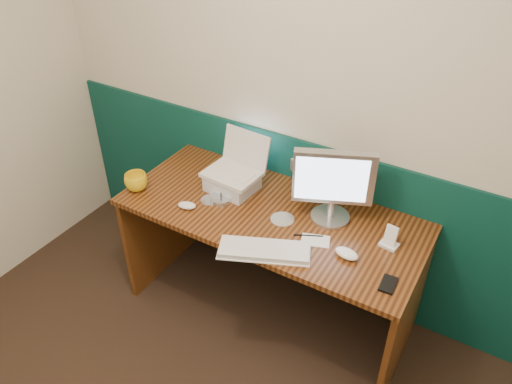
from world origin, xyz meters
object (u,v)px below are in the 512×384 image
Objects in this scene: desk at (270,265)px; camcorder at (302,173)px; monitor at (333,187)px; mug at (136,182)px; laptop at (231,157)px; keyboard at (264,251)px.

desk is 7.51× the size of camcorder.
monitor reaches higher than desk.
mug is 0.59× the size of camcorder.
camcorder is at bearing 124.11° from monitor.
laptop is 2.31× the size of mug.
laptop is 0.57m from monitor.
mug reaches higher than desk.
desk is 0.50m from keyboard.
mug is (-0.87, 0.09, 0.04)m from keyboard.
desk is 0.65m from monitor.
laptop is 0.55m from mug.
monitor is 0.30m from camcorder.
desk is 0.65m from laptop.
desk is at bearing 15.00° from mug.
monitor is 1.85× the size of camcorder.
desk is at bearing 89.86° from keyboard.
keyboard is at bearing -135.62° from monitor.
laptop is (-0.29, 0.07, 0.58)m from desk.
monitor reaches higher than camcorder.
keyboard is 1.99× the size of camcorder.
laptop is at bearing -125.20° from camcorder.
keyboard reaches higher than desk.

